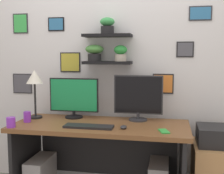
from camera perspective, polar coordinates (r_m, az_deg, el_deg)
back_wall_assembly at (r=3.16m, az=-0.50°, el=5.53°), size 4.40×0.24×2.70m
desk at (r=2.92m, az=-1.94°, el=-10.82°), size 1.64×0.68×0.75m
monitor_left at (r=3.06m, az=-7.30°, el=-1.96°), size 0.51×0.18×0.41m
monitor_right at (r=2.92m, az=5.04°, el=-1.95°), size 0.48×0.18×0.44m
keyboard at (r=2.68m, az=-4.48°, el=-7.53°), size 0.44×0.14×0.02m
computer_mouse at (r=2.63m, az=2.22°, el=-7.66°), size 0.06×0.09×0.03m
desk_lamp at (r=3.09m, az=-14.59°, el=1.16°), size 0.16×0.16×0.49m
cell_phone at (r=2.57m, az=9.89°, el=-8.32°), size 0.11×0.15×0.01m
coffee_mug at (r=2.82m, az=-18.77°, el=-6.41°), size 0.08×0.08×0.09m
pen_cup at (r=2.99m, az=-15.92°, el=-5.51°), size 0.07×0.07×0.10m
printer at (r=2.87m, az=19.77°, el=-8.80°), size 0.38×0.34×0.17m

